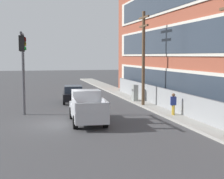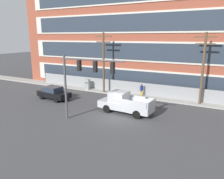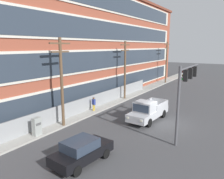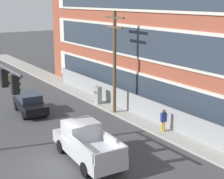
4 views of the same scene
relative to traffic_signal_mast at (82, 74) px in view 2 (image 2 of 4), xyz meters
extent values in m
plane|color=#424244|center=(2.12, 2.34, -4.32)|extent=(160.00, 160.00, 0.00)
cube|color=#9E9B93|center=(2.12, 10.60, -4.24)|extent=(80.00, 2.20, 0.16)
cube|color=brown|center=(6.36, 16.35, 2.85)|extent=(50.77, 9.30, 14.34)
cube|color=beige|center=(6.36, 11.64, -2.35)|extent=(46.71, 0.10, 2.58)
cube|color=#2D3844|center=(6.36, 11.58, -2.35)|extent=(44.67, 0.06, 2.15)
cube|color=beige|center=(6.36, 11.64, 1.23)|extent=(46.71, 0.10, 2.58)
cube|color=#2D3844|center=(6.36, 11.58, 1.23)|extent=(44.67, 0.06, 2.15)
cube|color=beige|center=(6.36, 11.64, 4.82)|extent=(46.71, 0.10, 2.58)
cube|color=#2D3844|center=(6.36, 11.58, 4.82)|extent=(44.67, 0.06, 2.15)
cube|color=gray|center=(0.51, 10.84, -3.47)|extent=(31.23, 0.04, 1.71)
cylinder|color=#4C4C51|center=(-15.10, 10.84, -3.47)|extent=(0.06, 0.06, 1.71)
cylinder|color=#4C4C51|center=(0.51, 10.84, -2.61)|extent=(31.23, 0.05, 0.05)
cylinder|color=#4C4C51|center=(-1.89, 0.00, -1.38)|extent=(0.20, 0.20, 5.89)
cylinder|color=#4C4C51|center=(0.99, 0.00, 1.27)|extent=(5.75, 0.14, 0.14)
cube|color=black|center=(-0.29, 0.00, 0.72)|extent=(0.28, 0.32, 0.90)
cylinder|color=#4B0807|center=(-0.29, 0.18, 1.00)|extent=(0.04, 0.18, 0.18)
cylinder|color=#503E08|center=(-0.29, 0.18, 0.72)|extent=(0.04, 0.18, 0.18)
cylinder|color=green|center=(-0.29, 0.18, 0.44)|extent=(0.04, 0.18, 0.18)
cube|color=black|center=(1.31, 0.00, 0.72)|extent=(0.28, 0.32, 0.90)
cylinder|color=#4B0807|center=(1.31, 0.18, 1.00)|extent=(0.04, 0.18, 0.18)
cylinder|color=gold|center=(1.31, 0.18, 0.72)|extent=(0.04, 0.18, 0.18)
cylinder|color=#0A4011|center=(1.31, 0.18, 0.44)|extent=(0.04, 0.18, 0.18)
cube|color=black|center=(2.91, 0.00, 0.72)|extent=(0.28, 0.32, 0.90)
cylinder|color=#4B0807|center=(2.91, 0.18, 1.00)|extent=(0.04, 0.18, 0.18)
cylinder|color=#503E08|center=(2.91, 0.18, 0.72)|extent=(0.04, 0.18, 0.18)
cylinder|color=green|center=(2.91, 0.18, 0.44)|extent=(0.04, 0.18, 0.18)
cube|color=#B2B5BA|center=(2.30, 3.97, -3.57)|extent=(5.58, 2.29, 0.70)
cube|color=#B2B5BA|center=(1.53, 4.01, -2.75)|extent=(1.75, 1.91, 0.96)
cube|color=#283342|center=(0.69, 4.06, -2.75)|extent=(0.16, 1.62, 0.72)
cube|color=#B2B5BA|center=(3.47, 2.97, -2.94)|extent=(2.74, 0.28, 0.56)
cube|color=#B2B5BA|center=(3.58, 4.82, -2.94)|extent=(2.74, 0.28, 0.56)
cube|color=#B2B5BA|center=(4.99, 3.81, -2.94)|extent=(0.21, 1.89, 0.56)
cylinder|color=black|center=(0.60, 3.16, -3.92)|extent=(0.81, 0.31, 0.80)
cylinder|color=black|center=(0.71, 4.97, -3.92)|extent=(0.81, 0.31, 0.80)
cylinder|color=black|center=(3.88, 2.97, -3.92)|extent=(0.81, 0.31, 0.80)
cylinder|color=black|center=(3.99, 4.78, -3.92)|extent=(0.81, 0.31, 0.80)
cube|color=white|center=(-0.50, 3.44, -3.47)|extent=(0.07, 0.24, 0.16)
cube|color=white|center=(-0.41, 4.82, -3.47)|extent=(0.07, 0.24, 0.16)
cube|color=black|center=(-7.39, 4.31, -3.68)|extent=(4.29, 2.19, 0.64)
cube|color=#283342|center=(-7.55, 4.33, -3.06)|extent=(2.21, 1.78, 0.60)
cylinder|color=black|center=(-6.03, 5.02, -4.00)|extent=(0.66, 0.26, 0.64)
cylinder|color=black|center=(-6.19, 3.35, -4.00)|extent=(0.66, 0.26, 0.64)
cylinder|color=black|center=(-8.58, 5.27, -4.00)|extent=(0.66, 0.26, 0.64)
cylinder|color=black|center=(-8.75, 3.60, -4.00)|extent=(0.66, 0.26, 0.64)
cylinder|color=brown|center=(-3.54, 9.74, -0.34)|extent=(0.26, 0.26, 7.96)
cube|color=brown|center=(-3.54, 9.74, 3.14)|extent=(2.34, 0.14, 0.14)
cube|color=brown|center=(-3.54, 9.74, 2.44)|extent=(1.99, 0.14, 0.14)
cylinder|color=brown|center=(8.54, 10.08, -0.38)|extent=(0.26, 0.26, 7.89)
cube|color=brown|center=(8.54, 10.08, 3.07)|extent=(2.27, 0.14, 0.14)
cube|color=brown|center=(8.54, 10.08, 2.37)|extent=(1.93, 0.14, 0.14)
cube|color=#939993|center=(-6.33, 9.90, -3.50)|extent=(0.68, 0.44, 1.64)
cube|color=#515151|center=(-6.33, 9.68, -3.18)|extent=(0.47, 0.02, 0.20)
cylinder|color=#B7932D|center=(1.55, 10.20, -3.90)|extent=(0.14, 0.14, 0.85)
cylinder|color=#B7932D|center=(1.73, 10.20, -3.90)|extent=(0.14, 0.14, 0.85)
cube|color=navy|center=(1.64, 10.20, -3.17)|extent=(0.34, 0.45, 0.60)
sphere|color=brown|center=(1.64, 10.20, -2.75)|extent=(0.24, 0.24, 0.24)
camera|label=1|loc=(23.77, 0.32, -0.01)|focal=55.00mm
camera|label=2|loc=(10.78, -14.99, 3.11)|focal=35.00mm
camera|label=3|loc=(-17.13, -4.03, 2.91)|focal=35.00mm
camera|label=4|loc=(17.75, -4.63, 4.40)|focal=55.00mm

